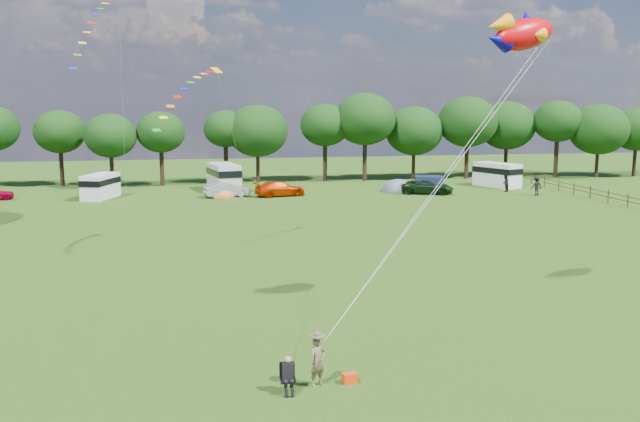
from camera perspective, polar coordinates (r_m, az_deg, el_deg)
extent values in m
plane|color=black|center=(28.76, 3.02, -10.35)|extent=(180.00, 180.00, 0.00)
cylinder|color=black|center=(84.11, -19.96, 3.23)|extent=(0.47, 0.47, 3.90)
ellipsoid|color=black|center=(83.85, -20.11, 5.98)|extent=(5.58, 5.58, 4.74)
cylinder|color=black|center=(80.39, -16.30, 3.05)|extent=(0.44, 0.44, 3.56)
ellipsoid|color=black|center=(80.11, -16.42, 5.79)|extent=(5.56, 5.56, 4.73)
cylinder|color=black|center=(80.98, -12.53, 3.37)|extent=(0.47, 0.47, 3.95)
ellipsoid|color=black|center=(80.71, -12.62, 6.18)|extent=(5.33, 5.33, 4.53)
cylinder|color=black|center=(82.84, -7.52, 3.76)|extent=(0.50, 0.50, 4.33)
ellipsoid|color=black|center=(82.58, -7.58, 6.54)|extent=(4.95, 4.95, 4.21)
cylinder|color=black|center=(82.71, -4.99, 3.44)|extent=(0.43, 0.43, 3.31)
ellipsoid|color=black|center=(82.41, -5.03, 6.41)|extent=(7.03, 7.03, 5.98)
cylinder|color=black|center=(84.05, 0.41, 3.92)|extent=(0.50, 0.50, 4.36)
ellipsoid|color=black|center=(83.79, 0.41, 6.90)|extent=(5.84, 5.84, 4.97)
cylinder|color=black|center=(84.20, 3.60, 3.97)|extent=(0.51, 0.51, 4.55)
ellipsoid|color=black|center=(83.92, 3.63, 7.35)|extent=(7.15, 7.15, 6.08)
cylinder|color=black|center=(86.68, 7.48, 3.61)|extent=(0.42, 0.42, 3.21)
ellipsoid|color=black|center=(86.40, 7.54, 6.38)|extent=(6.90, 6.90, 5.86)
cylinder|color=black|center=(88.26, 11.64, 3.91)|extent=(0.48, 0.48, 4.17)
ellipsoid|color=black|center=(87.99, 11.74, 7.01)|extent=(7.16, 7.16, 6.09)
cylinder|color=black|center=(92.45, 14.63, 3.87)|extent=(0.45, 0.45, 3.66)
ellipsoid|color=black|center=(92.19, 14.74, 6.64)|extent=(7.05, 7.05, 5.99)
cylinder|color=black|center=(92.67, 18.36, 4.02)|extent=(0.52, 0.52, 4.65)
ellipsoid|color=black|center=(92.43, 18.50, 6.83)|extent=(5.96, 5.96, 5.06)
cylinder|color=black|center=(93.99, 21.26, 3.48)|extent=(0.42, 0.42, 3.19)
ellipsoid|color=black|center=(93.73, 21.41, 6.10)|extent=(7.23, 7.23, 6.14)
cylinder|color=black|center=(97.26, 23.85, 3.59)|extent=(0.44, 0.44, 3.52)
ellipsoid|color=black|center=(97.02, 24.00, 6.00)|extent=(6.22, 6.22, 5.28)
cylinder|color=#472D19|center=(68.84, 23.41, 0.75)|extent=(0.12, 0.12, 1.20)
cylinder|color=#472D19|center=(67.57, 24.14, 0.87)|extent=(0.08, 3.00, 0.08)
cylinder|color=#472D19|center=(67.62, 24.11, 0.53)|extent=(0.08, 3.00, 0.08)
cylinder|color=#472D19|center=(71.32, 22.07, 1.09)|extent=(0.12, 0.12, 1.20)
cylinder|color=#472D19|center=(70.03, 22.74, 1.21)|extent=(0.08, 3.00, 0.08)
cylinder|color=#472D19|center=(70.08, 22.72, 0.89)|extent=(0.08, 3.00, 0.08)
cylinder|color=#472D19|center=(73.83, 20.82, 1.41)|extent=(0.12, 0.12, 1.20)
cylinder|color=#472D19|center=(72.53, 21.45, 1.53)|extent=(0.08, 3.00, 0.08)
cylinder|color=#472D19|center=(72.58, 21.43, 1.22)|extent=(0.08, 3.00, 0.08)
cylinder|color=#472D19|center=(76.38, 19.65, 1.71)|extent=(0.12, 0.12, 1.20)
cylinder|color=#472D19|center=(75.06, 20.24, 1.83)|extent=(0.08, 3.00, 0.08)
cylinder|color=#472D19|center=(75.11, 20.22, 1.52)|extent=(0.08, 3.00, 0.08)
cylinder|color=#472D19|center=(78.97, 18.56, 1.98)|extent=(0.12, 0.12, 1.20)
cylinder|color=#472D19|center=(77.63, 19.11, 2.10)|extent=(0.08, 3.00, 0.08)
cylinder|color=#472D19|center=(77.68, 19.09, 1.81)|extent=(0.08, 3.00, 0.08)
cylinder|color=#472D19|center=(81.58, 17.53, 2.24)|extent=(0.12, 0.12, 1.20)
cylinder|color=#472D19|center=(80.23, 18.05, 2.36)|extent=(0.08, 3.00, 0.08)
cylinder|color=#472D19|center=(80.27, 18.03, 2.08)|extent=(0.08, 3.00, 0.08)
cylinder|color=#472D19|center=(84.21, 16.57, 2.48)|extent=(0.12, 0.12, 1.20)
cylinder|color=#472D19|center=(82.85, 17.06, 2.60)|extent=(0.08, 3.00, 0.08)
cylinder|color=#472D19|center=(82.90, 17.04, 2.33)|extent=(0.08, 3.00, 0.08)
cylinder|color=#472D19|center=(86.87, 15.67, 2.70)|extent=(0.12, 0.12, 1.20)
cylinder|color=#472D19|center=(85.51, 16.12, 2.83)|extent=(0.08, 3.00, 0.08)
cylinder|color=#472D19|center=(85.55, 16.11, 2.56)|extent=(0.08, 3.00, 0.08)
imported|color=gray|center=(70.54, -7.48, 1.70)|extent=(4.36, 2.46, 1.45)
imported|color=#AE2800|center=(70.74, -3.22, 1.78)|extent=(5.22, 3.12, 1.47)
imported|color=black|center=(73.21, 8.58, 1.94)|extent=(5.87, 4.19, 1.46)
cube|color=silver|center=(72.07, -17.16, 1.90)|extent=(3.45, 5.16, 2.38)
cube|color=black|center=(72.02, -17.17, 2.28)|extent=(3.52, 5.27, 0.56)
cylinder|color=black|center=(70.83, -17.64, 1.06)|extent=(0.71, 0.45, 0.67)
cylinder|color=black|center=(73.53, -16.63, 1.38)|extent=(0.71, 0.45, 0.67)
cube|color=#B3B3B5|center=(75.42, -7.70, 2.68)|extent=(3.43, 6.01, 2.83)
cube|color=black|center=(75.36, -7.71, 3.12)|extent=(3.50, 6.13, 0.67)
cylinder|color=black|center=(73.82, -7.35, 1.76)|extent=(0.84, 0.44, 0.80)
cylinder|color=black|center=(77.25, -8.00, 2.06)|extent=(0.84, 0.44, 0.80)
cube|color=silver|center=(80.68, 13.98, 2.82)|extent=(4.11, 5.66, 2.60)
cube|color=black|center=(80.63, 13.99, 3.19)|extent=(4.19, 5.77, 0.62)
cylinder|color=black|center=(79.71, 14.83, 2.04)|extent=(0.78, 0.54, 0.73)
cylinder|color=black|center=(81.88, 13.10, 2.28)|extent=(0.78, 0.54, 0.73)
ellipsoid|color=#C45627|center=(71.15, -7.84, 1.18)|extent=(3.02, 3.47, 2.48)
cylinder|color=#C45627|center=(71.15, -7.84, 1.19)|extent=(3.17, 3.17, 0.08)
ellipsoid|color=#4C586D|center=(74.62, 6.26, 1.56)|extent=(3.32, 3.82, 2.59)
cylinder|color=#4C586D|center=(74.62, 6.26, 1.58)|extent=(3.49, 3.49, 0.08)
cube|color=#121B33|center=(73.78, 8.69, 2.10)|extent=(3.36, 3.00, 1.76)
imported|color=brown|center=(24.23, -0.19, -11.94)|extent=(0.74, 0.67, 1.71)
cylinder|color=#99999E|center=(23.68, -3.02, -14.12)|extent=(0.02, 0.02, 0.45)
cylinder|color=#99999E|center=(23.73, -1.96, -14.05)|extent=(0.02, 0.02, 0.45)
cylinder|color=#99999E|center=(24.07, -3.16, -13.72)|extent=(0.02, 0.02, 0.45)
cylinder|color=#99999E|center=(24.12, -2.12, -13.66)|extent=(0.02, 0.02, 0.45)
cube|color=black|center=(23.81, -2.57, -13.39)|extent=(0.54, 0.52, 0.05)
cube|color=black|center=(23.92, -2.65, -12.56)|extent=(0.51, 0.08, 0.53)
cube|color=black|center=(23.73, -2.59, -12.66)|extent=(0.38, 0.26, 0.56)
sphere|color=tan|center=(23.58, -2.59, -11.80)|extent=(0.21, 0.21, 0.21)
cube|color=red|center=(24.72, 2.39, -13.22)|extent=(0.52, 0.38, 0.35)
ellipsoid|color=red|center=(32.02, 16.02, 13.43)|extent=(3.53, 2.17, 1.91)
ellipsoid|color=yellow|center=(32.01, 16.01, 13.17)|extent=(2.21, 1.34, 1.05)
cone|color=#FF9C0E|center=(31.07, 14.07, 14.21)|extent=(1.37, 1.15, 1.01)
cone|color=#0A00A8|center=(31.02, 14.03, 13.12)|extent=(1.37, 1.15, 1.01)
cone|color=#0A00A8|center=(32.15, 16.20, 14.51)|extent=(0.92, 1.02, 0.85)
sphere|color=white|center=(33.08, 17.06, 13.54)|extent=(0.32, 0.32, 0.32)
sphere|color=black|center=(33.18, 17.10, 13.53)|extent=(0.16, 0.16, 0.16)
cube|color=yellow|center=(54.25, -16.82, 15.62)|extent=(0.56, 0.37, 0.12)
cube|color=#198C1E|center=(53.74, -17.15, 15.21)|extent=(0.56, 0.36, 0.13)
cube|color=#0C1EB2|center=(53.22, -17.48, 14.72)|extent=(0.55, 0.36, 0.13)
cube|color=red|center=(52.70, -17.82, 14.12)|extent=(0.55, 0.35, 0.14)
cube|color=orange|center=(52.18, -18.15, 13.43)|extent=(0.55, 0.35, 0.15)
cube|color=yellow|center=(51.66, -18.49, 12.63)|extent=(0.55, 0.34, 0.16)
cube|color=#198C1E|center=(51.16, -18.82, 11.73)|extent=(0.55, 0.34, 0.16)
cube|color=#0C1EB2|center=(50.66, -19.15, 10.72)|extent=(0.54, 0.33, 0.17)
cube|color=#FFA509|center=(45.83, -8.28, 11.08)|extent=(0.83, 0.82, 0.39)
cube|color=red|center=(45.36, -8.77, 10.95)|extent=(0.58, 0.56, 0.11)
cube|color=orange|center=(44.89, -9.27, 10.77)|extent=(0.58, 0.56, 0.12)
cube|color=yellow|center=(44.43, -9.78, 10.49)|extent=(0.57, 0.56, 0.13)
cube|color=#198C1E|center=(43.96, -10.29, 10.09)|extent=(0.57, 0.56, 0.14)
cube|color=#0C1EB2|center=(43.50, -10.81, 9.58)|extent=(0.57, 0.55, 0.15)
cube|color=red|center=(43.05, -11.34, 8.95)|extent=(0.56, 0.55, 0.16)
cube|color=orange|center=(42.61, -11.87, 8.20)|extent=(0.56, 0.55, 0.17)
cube|color=yellow|center=(42.18, -12.41, 7.32)|extent=(0.56, 0.54, 0.18)
cube|color=#198C1E|center=(41.76, -12.95, 6.32)|extent=(0.55, 0.54, 0.18)
imported|color=black|center=(76.45, 14.60, 2.18)|extent=(1.03, 1.01, 1.84)
imported|color=black|center=(74.35, 16.93, 1.95)|extent=(1.36, 0.85, 1.95)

